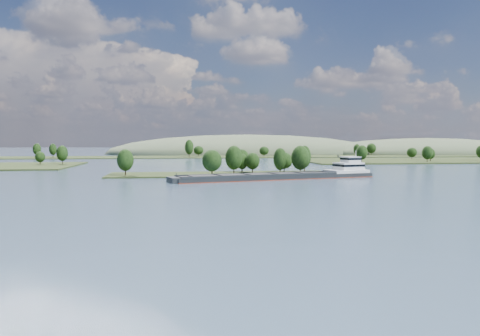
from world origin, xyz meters
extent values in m
plane|color=#35445B|center=(0.00, 120.00, 0.00)|extent=(1800.00, 1800.00, 0.00)
cube|color=#222E14|center=(0.00, 180.00, 0.00)|extent=(100.00, 30.00, 1.20)
cylinder|color=black|center=(24.46, 170.95, 2.49)|extent=(0.50, 0.50, 3.78)
ellipsoid|color=black|center=(24.46, 170.95, 7.30)|extent=(6.01, 6.01, 9.73)
cylinder|color=black|center=(10.36, 190.22, 2.34)|extent=(0.50, 0.50, 3.49)
ellipsoid|color=black|center=(10.36, 190.22, 6.78)|extent=(6.99, 6.99, 8.97)
cylinder|color=black|center=(4.52, 173.29, 2.66)|extent=(0.50, 0.50, 4.12)
ellipsoid|color=black|center=(4.52, 173.29, 7.90)|extent=(7.55, 7.55, 10.59)
cylinder|color=black|center=(9.83, 185.51, 2.02)|extent=(0.50, 0.50, 2.84)
ellipsoid|color=black|center=(9.83, 185.51, 5.64)|extent=(5.46, 5.46, 7.31)
cylinder|color=black|center=(-5.44, 167.63, 2.39)|extent=(0.50, 0.50, 3.57)
ellipsoid|color=black|center=(-5.44, 167.63, 6.93)|extent=(8.33, 8.33, 9.19)
cylinder|color=black|center=(-41.66, 174.47, 2.43)|extent=(0.50, 0.50, 3.66)
ellipsoid|color=black|center=(-41.66, 174.47, 7.08)|extent=(7.02, 7.02, 9.41)
cylinder|color=black|center=(14.27, 183.27, 2.11)|extent=(0.50, 0.50, 3.03)
ellipsoid|color=black|center=(14.27, 183.27, 5.96)|extent=(6.75, 6.75, 7.78)
cylinder|color=black|center=(39.48, 185.59, 2.63)|extent=(0.50, 0.50, 4.06)
ellipsoid|color=black|center=(39.48, 185.59, 7.79)|extent=(6.05, 6.05, 10.44)
cylinder|color=black|center=(32.89, 168.79, 2.66)|extent=(0.50, 0.50, 4.12)
ellipsoid|color=black|center=(32.89, 168.79, 7.90)|extent=(7.95, 7.95, 10.60)
cylinder|color=black|center=(29.71, 185.84, 2.12)|extent=(0.50, 0.50, 3.04)
ellipsoid|color=black|center=(29.71, 185.84, 5.99)|extent=(8.01, 8.01, 7.82)
cylinder|color=black|center=(-89.91, 270.96, 2.68)|extent=(0.50, 0.50, 3.77)
ellipsoid|color=black|center=(-89.91, 270.96, 7.48)|extent=(6.93, 6.93, 9.69)
cylinder|color=black|center=(-102.41, 269.20, 2.10)|extent=(0.50, 0.50, 2.59)
ellipsoid|color=black|center=(-102.41, 269.20, 5.39)|extent=(5.88, 5.88, 6.66)
cylinder|color=black|center=(100.80, 266.87, 2.67)|extent=(0.50, 0.50, 3.74)
ellipsoid|color=black|center=(100.80, 266.87, 7.42)|extent=(7.61, 7.61, 9.61)
cylinder|color=black|center=(146.09, 265.35, 2.59)|extent=(0.50, 0.50, 3.58)
ellipsoid|color=black|center=(146.09, 265.35, 7.14)|extent=(7.10, 7.10, 9.20)
cylinder|color=black|center=(156.08, 278.83, 2.27)|extent=(0.50, 0.50, 2.94)
ellipsoid|color=black|center=(156.08, 278.83, 6.00)|extent=(6.26, 6.26, 7.55)
cylinder|color=black|center=(161.84, 316.06, 2.26)|extent=(0.50, 0.50, 2.92)
ellipsoid|color=black|center=(161.84, 316.06, 5.96)|extent=(7.82, 7.82, 7.50)
cube|color=#222E14|center=(0.00, 400.00, 0.00)|extent=(900.00, 60.00, 1.20)
cylinder|color=black|center=(-140.93, 398.51, 2.59)|extent=(0.50, 0.50, 3.97)
ellipsoid|color=black|center=(-140.93, 398.51, 7.64)|extent=(6.94, 6.94, 10.21)
cylinder|color=black|center=(143.62, 383.10, 2.48)|extent=(0.50, 0.50, 3.77)
ellipsoid|color=black|center=(143.62, 383.10, 7.27)|extent=(6.18, 6.18, 9.69)
cylinder|color=black|center=(-0.36, 405.98, 2.19)|extent=(0.50, 0.50, 3.17)
ellipsoid|color=black|center=(-0.36, 405.98, 6.22)|extent=(9.17, 9.17, 8.15)
cylinder|color=black|center=(171.52, 415.50, 2.55)|extent=(0.50, 0.50, 3.90)
ellipsoid|color=black|center=(171.52, 415.50, 7.51)|extent=(9.34, 9.34, 10.03)
cylinder|color=black|center=(-127.27, 397.32, 2.57)|extent=(0.50, 0.50, 3.93)
ellipsoid|color=black|center=(-127.27, 397.32, 7.56)|extent=(6.47, 6.47, 10.11)
cylinder|color=black|center=(58.00, 388.12, 2.13)|extent=(0.50, 0.50, 3.06)
ellipsoid|color=black|center=(58.00, 388.12, 6.03)|extent=(8.84, 8.84, 7.88)
cylinder|color=black|center=(-9.58, 381.86, 3.12)|extent=(0.50, 0.50, 5.05)
ellipsoid|color=black|center=(-9.58, 381.86, 9.54)|extent=(7.57, 7.57, 12.98)
ellipsoid|color=#445238|center=(260.00, 470.00, 0.00)|extent=(260.00, 140.00, 36.00)
ellipsoid|color=#445238|center=(60.00, 500.00, 0.00)|extent=(320.00, 160.00, 44.00)
cube|color=black|center=(19.97, 154.54, 0.53)|extent=(84.08, 31.78, 2.32)
cube|color=maroon|center=(19.97, 154.54, 0.05)|extent=(84.33, 32.04, 0.26)
cube|color=black|center=(10.51, 157.37, 2.00)|extent=(63.17, 17.15, 0.84)
cube|color=black|center=(13.16, 147.40, 2.00)|extent=(63.17, 17.15, 0.84)
cube|color=black|center=(11.83, 152.38, 1.84)|extent=(63.46, 25.36, 0.32)
cube|color=black|center=(-10.54, 146.44, 2.16)|extent=(11.37, 10.77, 0.37)
cube|color=black|center=(0.64, 149.41, 2.16)|extent=(11.37, 10.77, 0.37)
cube|color=black|center=(11.83, 152.38, 2.16)|extent=(11.37, 10.77, 0.37)
cube|color=black|center=(23.02, 155.35, 2.16)|extent=(11.37, 10.77, 0.37)
cube|color=black|center=(34.21, 158.32, 2.16)|extent=(11.37, 10.77, 0.37)
cube|color=black|center=(-21.23, 143.60, 0.95)|extent=(5.48, 9.96, 2.10)
cylinder|color=black|center=(-20.21, 143.88, 2.42)|extent=(0.31, 0.31, 2.32)
cube|color=silver|center=(51.50, 162.92, 2.32)|extent=(18.87, 14.09, 1.26)
cube|color=silver|center=(52.52, 163.19, 4.42)|extent=(12.33, 10.84, 3.16)
cube|color=black|center=(52.52, 163.19, 4.84)|extent=(12.59, 11.10, 0.95)
cube|color=silver|center=(53.54, 163.46, 7.16)|extent=(7.72, 7.72, 2.32)
cube|color=black|center=(53.54, 163.46, 7.58)|extent=(7.98, 7.98, 0.84)
cube|color=silver|center=(53.54, 163.46, 8.42)|extent=(8.24, 8.24, 0.21)
cylinder|color=silver|center=(56.08, 164.13, 9.68)|extent=(0.26, 0.26, 2.74)
cylinder|color=black|center=(48.66, 165.43, 8.63)|extent=(0.64, 0.64, 1.26)
camera|label=1|loc=(-19.76, -27.69, 15.47)|focal=35.00mm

